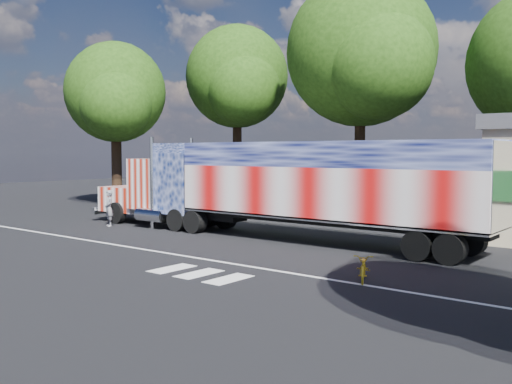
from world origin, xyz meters
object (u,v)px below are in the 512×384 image
Objects in this scene: tree_n_mid at (363,52)px; tree_nw_a at (238,77)px; woman at (109,208)px; tree_w_a at (116,93)px; coach_bus at (244,185)px; bicycle at (364,267)px; semi_truck at (275,185)px.

tree_nw_a is (-10.87, 0.16, -0.74)m from tree_n_mid.
tree_w_a is at bearing 161.97° from woman.
tree_w_a is at bearing -147.21° from tree_n_mid.
coach_bus is at bearing 100.99° from woman.
bicycle is 24.04m from tree_n_mid.
coach_bus is at bearing 114.81° from bicycle.
bicycle is at bearing 11.17° from woman.
bicycle is 27.54m from tree_w_a.
woman is 19.54m from tree_n_mid.
semi_truck is 19.13m from tree_w_a.
coach_bus is 1.01× the size of tree_w_a.
semi_truck reaches higher than coach_bus.
woman is 0.13× the size of tree_nw_a.
woman is at bearing -167.21° from semi_truck.
tree_nw_a is (3.17, 9.21, 1.73)m from tree_w_a.
coach_bus reaches higher than woman.
tree_n_mid reaches higher than woman.
tree_nw_a is at bearing 179.13° from tree_n_mid.
tree_n_mid is (-10.44, 19.30, 9.82)m from bicycle.
tree_n_mid reaches higher than bicycle.
tree_nw_a is (-14.38, 14.47, 7.21)m from semi_truck.
woman is (-1.66, -8.61, -0.80)m from coach_bus.
woman is at bearing -39.90° from tree_w_a.
tree_w_a reaches higher than bicycle.
woman is 0.16× the size of tree_w_a.
tree_nw_a reaches higher than woman.
tree_n_mid is (5.34, 16.32, 9.32)m from woman.
tree_n_mid reaches higher than tree_nw_a.
tree_w_a is at bearing -109.00° from tree_nw_a.
woman is 1.17× the size of bicycle.
tree_n_mid is at bearing -0.87° from tree_nw_a.
tree_w_a is at bearing 163.31° from semi_truck.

